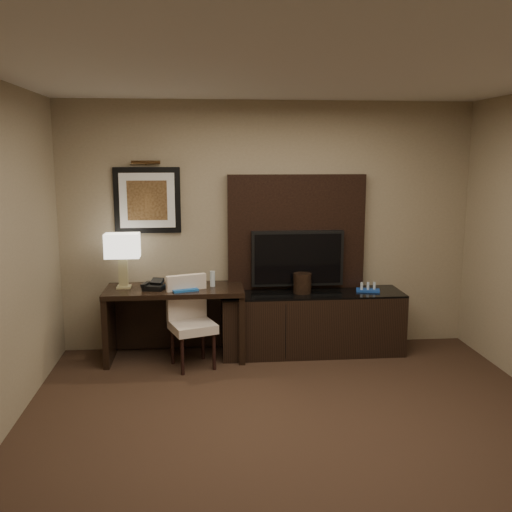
{
  "coord_description": "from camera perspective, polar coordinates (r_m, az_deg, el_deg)",
  "views": [
    {
      "loc": [
        -0.72,
        -3.67,
        2.14
      ],
      "look_at": [
        -0.2,
        1.8,
        1.15
      ],
      "focal_mm": 40.0,
      "sensor_mm": 36.0,
      "label": 1
    }
  ],
  "objects": [
    {
      "name": "tv_wall_panel",
      "position": [
        6.26,
        4.03,
        2.19
      ],
      "size": [
        1.5,
        0.12,
        1.3
      ],
      "primitive_type": "cube",
      "color": "black",
      "rests_on": "wall_back"
    },
    {
      "name": "water_bottle",
      "position": [
        6.0,
        -4.37,
        -2.28
      ],
      "size": [
        0.06,
        0.06,
        0.16
      ],
      "primitive_type": "cylinder",
      "rotation": [
        0.0,
        0.0,
        -0.09
      ],
      "color": "silver",
      "rests_on": "desk"
    },
    {
      "name": "artwork",
      "position": [
        6.2,
        -10.81,
        5.49
      ],
      "size": [
        0.7,
        0.04,
        0.7
      ],
      "primitive_type": "cube",
      "color": "black",
      "rests_on": "wall_back"
    },
    {
      "name": "desk_phone",
      "position": [
        5.94,
        -10.16,
        -2.85
      ],
      "size": [
        0.24,
        0.23,
        0.1
      ],
      "primitive_type": null,
      "rotation": [
        0.0,
        0.0,
        -0.31
      ],
      "color": "black",
      "rests_on": "desk"
    },
    {
      "name": "book",
      "position": [
        5.97,
        -7.42,
        -2.17
      ],
      "size": [
        0.16,
        0.04,
        0.21
      ],
      "primitive_type": "imported",
      "rotation": [
        0.0,
        0.0,
        0.11
      ],
      "color": "#C1B297",
      "rests_on": "desk"
    },
    {
      "name": "tv",
      "position": [
        6.2,
        4.15,
        -0.22
      ],
      "size": [
        1.0,
        0.08,
        0.6
      ],
      "primitive_type": "cube",
      "color": "black",
      "rests_on": "tv_wall_panel"
    },
    {
      "name": "table_lamp",
      "position": [
        6.04,
        -13.16,
        -0.66
      ],
      "size": [
        0.35,
        0.24,
        0.53
      ],
      "primitive_type": null,
      "rotation": [
        0.0,
        0.0,
        -0.19
      ],
      "color": "tan",
      "rests_on": "desk"
    },
    {
      "name": "picture_light",
      "position": [
        6.14,
        -10.97,
        9.19
      ],
      "size": [
        0.04,
        0.04,
        0.3
      ],
      "primitive_type": "cylinder",
      "color": "#412A15",
      "rests_on": "wall_back"
    },
    {
      "name": "desk",
      "position": [
        6.09,
        -8.06,
        -6.67
      ],
      "size": [
        1.43,
        0.62,
        0.76
      ],
      "primitive_type": "cube",
      "rotation": [
        0.0,
        0.0,
        -0.0
      ],
      "color": "black",
      "rests_on": "floor"
    },
    {
      "name": "ceiling",
      "position": [
        3.78,
        5.95,
        18.67
      ],
      "size": [
        4.5,
        5.0,
        0.01
      ],
      "primitive_type": "cube",
      "color": "silver",
      "rests_on": "wall_back"
    },
    {
      "name": "wall_front",
      "position": [
        1.59,
        24.15,
        -20.58
      ],
      "size": [
        4.5,
        0.01,
        2.7
      ],
      "primitive_type": "cube",
      "color": "gray",
      "rests_on": "floor"
    },
    {
      "name": "credenza",
      "position": [
        6.25,
        5.59,
        -6.61
      ],
      "size": [
        1.95,
        0.55,
        0.67
      ],
      "primitive_type": "cube",
      "rotation": [
        0.0,
        0.0,
        -0.0
      ],
      "color": "black",
      "rests_on": "floor"
    },
    {
      "name": "desk_chair",
      "position": [
        5.81,
        -6.36,
        -6.97
      ],
      "size": [
        0.55,
        0.59,
        0.86
      ],
      "primitive_type": null,
      "rotation": [
        0.0,
        0.0,
        0.34
      ],
      "color": "beige",
      "rests_on": "floor"
    },
    {
      "name": "blue_folder",
      "position": [
        5.94,
        -7.43,
        -3.15
      ],
      "size": [
        0.35,
        0.41,
        0.02
      ],
      "primitive_type": "cube",
      "rotation": [
        0.0,
        0.0,
        0.33
      ],
      "color": "#1B5DB4",
      "rests_on": "desk"
    },
    {
      "name": "ice_bucket",
      "position": [
        6.1,
        4.65,
        -2.72
      ],
      "size": [
        0.21,
        0.21,
        0.21
      ],
      "primitive_type": "cylinder",
      "rotation": [
        0.0,
        0.0,
        0.12
      ],
      "color": "black",
      "rests_on": "credenza"
    },
    {
      "name": "wall_back",
      "position": [
        6.26,
        1.24,
        2.96
      ],
      "size": [
        4.5,
        0.01,
        2.7
      ],
      "primitive_type": "cube",
      "color": "gray",
      "rests_on": "floor"
    },
    {
      "name": "floor",
      "position": [
        4.31,
        5.25,
        -19.65
      ],
      "size": [
        4.5,
        5.0,
        0.01
      ],
      "primitive_type": "cube",
      "color": "black",
      "rests_on": "ground"
    },
    {
      "name": "minibar_tray",
      "position": [
        6.29,
        11.14,
        -3.08
      ],
      "size": [
        0.28,
        0.21,
        0.09
      ],
      "primitive_type": null,
      "rotation": [
        0.0,
        0.0,
        -0.26
      ],
      "color": "#163D93",
      "rests_on": "credenza"
    }
  ]
}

